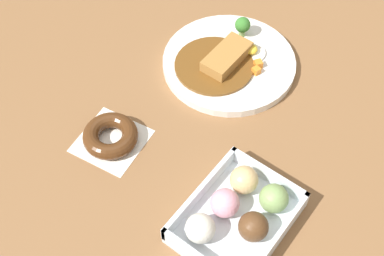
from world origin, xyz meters
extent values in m
plane|color=brown|center=(0.00, 0.00, 0.00)|extent=(1.60, 1.60, 0.00)
cylinder|color=white|center=(-0.10, -0.14, 0.01)|extent=(0.28, 0.28, 0.02)
cylinder|color=brown|center=(-0.06, -0.16, 0.02)|extent=(0.16, 0.16, 0.01)
cube|color=#A87538|center=(-0.09, -0.14, 0.04)|extent=(0.11, 0.06, 0.02)
cylinder|color=white|center=(-0.14, -0.12, 0.02)|extent=(0.06, 0.06, 0.00)
ellipsoid|color=yellow|center=(-0.14, -0.12, 0.03)|extent=(0.03, 0.03, 0.02)
cylinder|color=#8CB766|center=(-0.17, -0.16, 0.03)|extent=(0.01, 0.01, 0.02)
sphere|color=#387A2D|center=(-0.17, -0.16, 0.05)|extent=(0.03, 0.03, 0.03)
cube|color=orange|center=(-0.10, -0.08, 0.03)|extent=(0.02, 0.02, 0.01)
cube|color=orange|center=(-0.12, -0.08, 0.03)|extent=(0.02, 0.02, 0.02)
cube|color=silver|center=(0.19, 0.07, 0.01)|extent=(0.20, 0.15, 0.01)
cube|color=silver|center=(0.09, 0.07, 0.03)|extent=(0.01, 0.15, 0.03)
cube|color=silver|center=(0.19, 0.00, 0.03)|extent=(0.20, 0.01, 0.03)
cube|color=silver|center=(0.19, 0.15, 0.03)|extent=(0.20, 0.01, 0.03)
sphere|color=#DBB77A|center=(0.13, 0.05, 0.04)|extent=(0.05, 0.05, 0.05)
sphere|color=pink|center=(0.19, 0.05, 0.04)|extent=(0.05, 0.05, 0.05)
sphere|color=silver|center=(0.25, 0.04, 0.04)|extent=(0.05, 0.05, 0.05)
sphere|color=#84A860|center=(0.13, 0.11, 0.04)|extent=(0.05, 0.05, 0.05)
sphere|color=brown|center=(0.19, 0.11, 0.04)|extent=(0.05, 0.05, 0.05)
cube|color=white|center=(0.19, -0.21, 0.00)|extent=(0.13, 0.13, 0.00)
torus|color=#4C2B14|center=(0.19, -0.21, 0.02)|extent=(0.10, 0.10, 0.03)
camera|label=1|loc=(0.53, 0.25, 0.78)|focal=47.74mm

